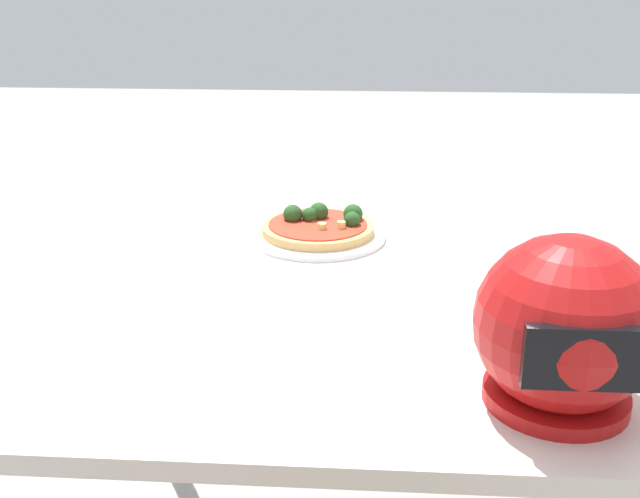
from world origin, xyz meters
TOP-DOWN VIEW (x-y plane):
  - dining_table at (0.00, 0.00)m, footprint 1.05×1.08m
  - pizza_plate at (0.02, -0.23)m, footprint 0.29×0.29m
  - pizza at (0.02, -0.24)m, footprint 0.24×0.24m
  - motorcycle_helmet at (-0.33, 0.38)m, footprint 0.23×0.23m

SIDE VIEW (x-z plane):
  - dining_table at x=0.00m, z-range 0.29..1.03m
  - pizza_plate at x=0.02m, z-range 0.74..0.75m
  - pizza at x=0.02m, z-range 0.74..0.79m
  - motorcycle_helmet at x=-0.33m, z-range 0.73..0.96m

